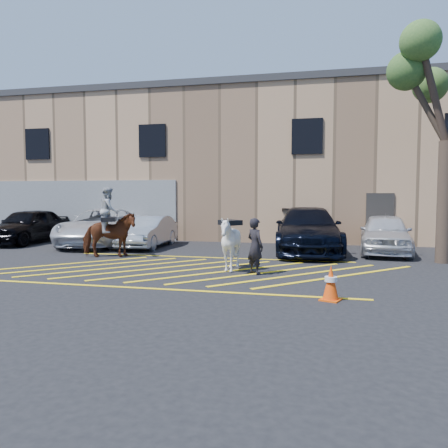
% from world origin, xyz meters
% --- Properties ---
extents(ground, '(90.00, 90.00, 0.00)m').
position_xyz_m(ground, '(0.00, 0.00, 0.00)').
color(ground, black).
rests_on(ground, ground).
extents(car_black_suv, '(1.85, 4.50, 1.53)m').
position_xyz_m(car_black_suv, '(-8.96, 4.70, 0.76)').
color(car_black_suv, black).
rests_on(car_black_suv, ground).
extents(car_white_pickup, '(3.27, 5.81, 1.53)m').
position_xyz_m(car_white_pickup, '(-5.41, 4.76, 0.77)').
color(car_white_pickup, silver).
rests_on(car_white_pickup, ground).
extents(car_silver_sedan, '(1.45, 3.87, 1.26)m').
position_xyz_m(car_silver_sedan, '(-3.19, 4.45, 0.63)').
color(car_silver_sedan, '#989EA6').
rests_on(car_silver_sedan, ground).
extents(car_blue_suv, '(2.78, 5.87, 1.65)m').
position_xyz_m(car_blue_suv, '(3.16, 4.46, 0.83)').
color(car_blue_suv, black).
rests_on(car_blue_suv, ground).
extents(car_white_suv, '(2.06, 4.39, 1.45)m').
position_xyz_m(car_white_suv, '(5.93, 4.69, 0.73)').
color(car_white_suv, silver).
rests_on(car_white_suv, ground).
extents(handler, '(0.66, 0.64, 1.52)m').
position_xyz_m(handler, '(1.94, -0.46, 0.76)').
color(handler, black).
rests_on(handler, ground).
extents(warehouse, '(32.42, 10.20, 7.30)m').
position_xyz_m(warehouse, '(-0.01, 11.99, 3.65)').
color(warehouse, tan).
rests_on(warehouse, ground).
extents(hatching_zone, '(12.60, 5.12, 0.01)m').
position_xyz_m(hatching_zone, '(-0.00, -0.30, 0.01)').
color(hatching_zone, yellow).
rests_on(hatching_zone, ground).
extents(mounted_bay, '(1.99, 1.41, 2.40)m').
position_xyz_m(mounted_bay, '(-3.41, 1.55, 0.97)').
color(mounted_bay, '#582514').
rests_on(mounted_bay, ground).
extents(saddled_white, '(1.85, 1.87, 1.54)m').
position_xyz_m(saddled_white, '(1.18, -0.13, 0.78)').
color(saddled_white, white).
rests_on(saddled_white, ground).
extents(traffic_cone, '(0.49, 0.49, 0.73)m').
position_xyz_m(traffic_cone, '(3.89, -3.00, 0.37)').
color(traffic_cone, '#DF4809').
rests_on(traffic_cone, ground).
extents(tree, '(3.99, 4.37, 7.31)m').
position_xyz_m(tree, '(7.39, 2.76, 5.69)').
color(tree, '#4A3A2D').
rests_on(tree, ground).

